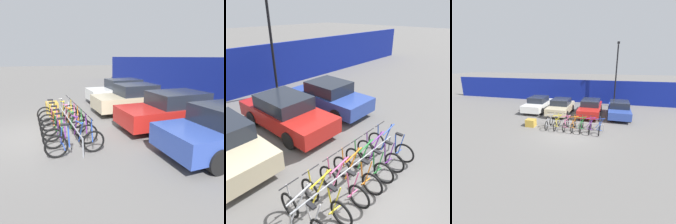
{
  "view_description": "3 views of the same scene",
  "coord_description": "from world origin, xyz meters",
  "views": [
    {
      "loc": [
        7.66,
        -0.58,
        2.7
      ],
      "look_at": [
        0.98,
        2.01,
        0.88
      ],
      "focal_mm": 35.0,
      "sensor_mm": 36.0,
      "label": 1
    },
    {
      "loc": [
        -3.66,
        -2.25,
        4.47
      ],
      "look_at": [
        1.58,
        2.46,
        1.15
      ],
      "focal_mm": 35.0,
      "sensor_mm": 36.0,
      "label": 2
    },
    {
      "loc": [
        2.54,
        -10.88,
        4.7
      ],
      "look_at": [
        -0.66,
        1.03,
        1.14
      ],
      "focal_mm": 28.0,
      "sensor_mm": 36.0,
      "label": 3
    }
  ],
  "objects": [
    {
      "name": "ground_plane",
      "position": [
        0.0,
        0.0,
        0.0
      ],
      "size": [
        120.0,
        120.0,
        0.0
      ],
      "primitive_type": "plane",
      "color": "#605E5B"
    },
    {
      "name": "hoarding_wall",
      "position": [
        0.0,
        9.5,
        1.33
      ],
      "size": [
        36.0,
        0.16,
        2.66
      ],
      "primitive_type": "cube",
      "color": "navy",
      "rests_on": "ground"
    },
    {
      "name": "bike_rack",
      "position": [
        0.16,
        0.68,
        0.49
      ],
      "size": [
        4.22,
        0.04,
        0.57
      ],
      "color": "gray",
      "rests_on": "ground"
    },
    {
      "name": "bicycle_silver",
      "position": [
        -1.68,
        0.53,
        0.38
      ],
      "size": [
        0.68,
        1.71,
        1.05
      ],
      "rotation": [
        0.0,
        0.0,
        -0.03
      ],
      "color": "black",
      "rests_on": "ground"
    },
    {
      "name": "bicycle_yellow",
      "position": [
        -1.05,
        0.53,
        0.38
      ],
      "size": [
        0.68,
        1.71,
        1.05
      ],
      "rotation": [
        0.0,
        0.0,
        -0.01
      ],
      "color": "black",
      "rests_on": "ground"
    },
    {
      "name": "bicycle_pink",
      "position": [
        -0.4,
        0.53,
        0.38
      ],
      "size": [
        0.68,
        1.71,
        1.05
      ],
      "rotation": [
        0.0,
        0.0,
        -0.0
      ],
      "color": "black",
      "rests_on": "ground"
    },
    {
      "name": "bicycle_orange",
      "position": [
        0.17,
        0.53,
        0.38
      ],
      "size": [
        0.68,
        1.71,
        1.05
      ],
      "rotation": [
        0.0,
        0.0,
        0.04
      ],
      "color": "black",
      "rests_on": "ground"
    },
    {
      "name": "bicycle_green",
      "position": [
        0.74,
        0.53,
        0.38
      ],
      "size": [
        0.68,
        1.71,
        1.05
      ],
      "rotation": [
        0.0,
        0.0,
        -0.01
      ],
      "color": "black",
      "rests_on": "ground"
    },
    {
      "name": "bicycle_purple",
      "position": [
        1.35,
        0.53,
        0.38
      ],
      "size": [
        0.68,
        1.71,
        1.05
      ],
      "rotation": [
        0.0,
        0.0,
        -0.01
      ],
      "color": "black",
      "rests_on": "ground"
    },
    {
      "name": "bicycle_blue",
      "position": [
        2.0,
        0.53,
        0.38
      ],
      "size": [
        0.68,
        1.71,
        1.05
      ],
      "rotation": [
        0.0,
        0.0,
        0.06
      ],
      "color": "black",
      "rests_on": "ground"
    },
    {
      "name": "car_white",
      "position": [
        -4.29,
        4.69,
        0.69
      ],
      "size": [
        1.91,
        4.05,
        1.4
      ],
      "color": "silver",
      "rests_on": "ground"
    },
    {
      "name": "car_beige",
      "position": [
        -1.83,
        4.28,
        0.69
      ],
      "size": [
        1.91,
        3.96,
        1.4
      ],
      "color": "#C1B28E",
      "rests_on": "ground"
    },
    {
      "name": "car_red",
      "position": [
        0.87,
        4.66,
        0.69
      ],
      "size": [
        1.91,
        4.38,
        1.4
      ],
      "color": "red",
      "rests_on": "ground"
    },
    {
      "name": "car_blue",
      "position": [
        3.37,
        4.58,
        0.69
      ],
      "size": [
        1.91,
        3.94,
        1.4
      ],
      "color": "#2D479E",
      "rests_on": "ground"
    },
    {
      "name": "lamp_post",
      "position": [
        2.98,
        8.5,
        3.67
      ],
      "size": [
        0.24,
        0.44,
        6.63
      ],
      "color": "black",
      "rests_on": "ground"
    },
    {
      "name": "cargo_crate",
      "position": [
        -3.09,
        0.44,
        0.28
      ],
      "size": [
        0.7,
        0.56,
        0.55
      ],
      "primitive_type": "cube",
      "color": "#B28C33",
      "rests_on": "ground"
    }
  ]
}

